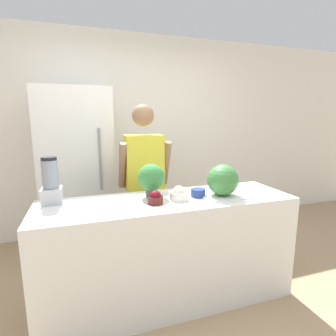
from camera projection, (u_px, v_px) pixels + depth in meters
ground_plane at (182, 323)px, 1.98m from camera, size 14.00×14.00×0.00m
wall_back at (131, 135)px, 3.54m from camera, size 8.00×0.06×2.60m
counter_island at (169, 250)px, 2.18m from camera, size 2.05×0.60×0.89m
refrigerator at (78, 171)px, 3.01m from camera, size 0.77×0.74×1.84m
person at (144, 184)px, 2.69m from camera, size 0.52×0.26×1.66m
cutting_board at (225, 196)px, 2.17m from camera, size 0.39×0.26×0.01m
watermelon at (223, 180)px, 2.14m from camera, size 0.26×0.26×0.26m
bowl_cherries at (155, 198)px, 1.98m from camera, size 0.12×0.12×0.10m
bowl_cream at (179, 194)px, 2.07m from camera, size 0.14×0.14×0.12m
bowl_small_blue at (198, 193)px, 2.16m from camera, size 0.12×0.12×0.07m
blender at (51, 183)px, 1.97m from camera, size 0.15×0.15×0.36m
potted_plant at (151, 178)px, 2.13m from camera, size 0.22×0.22×0.28m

